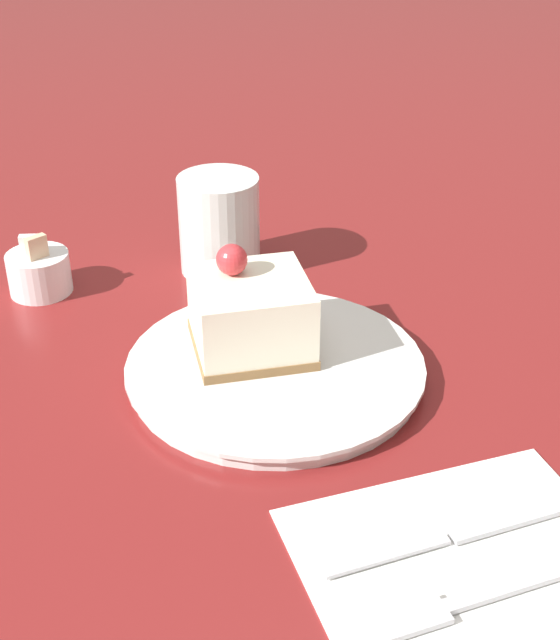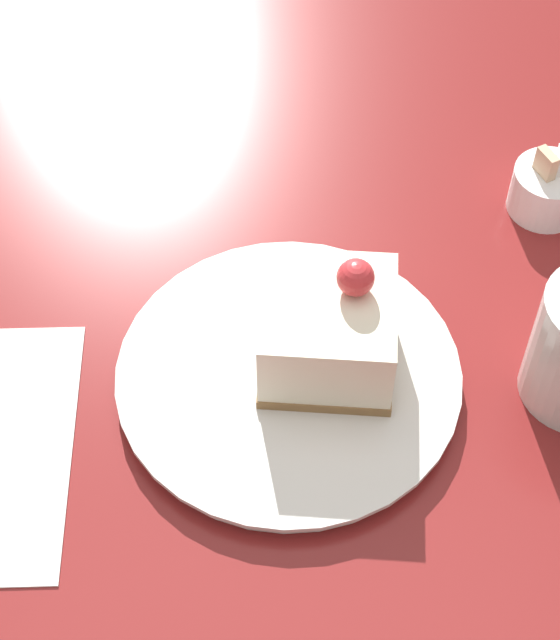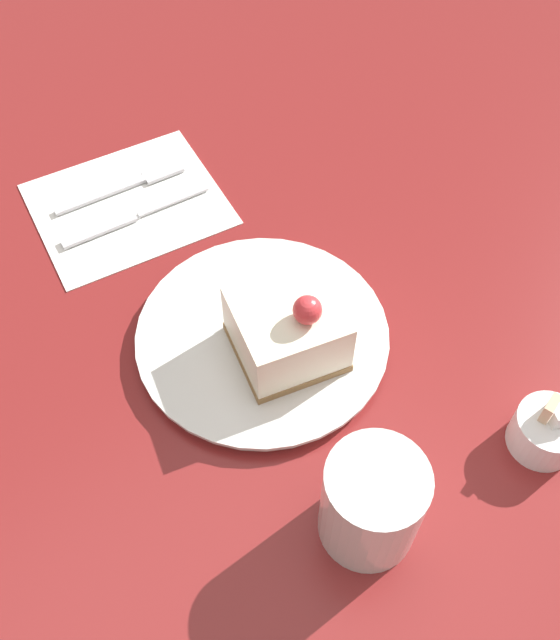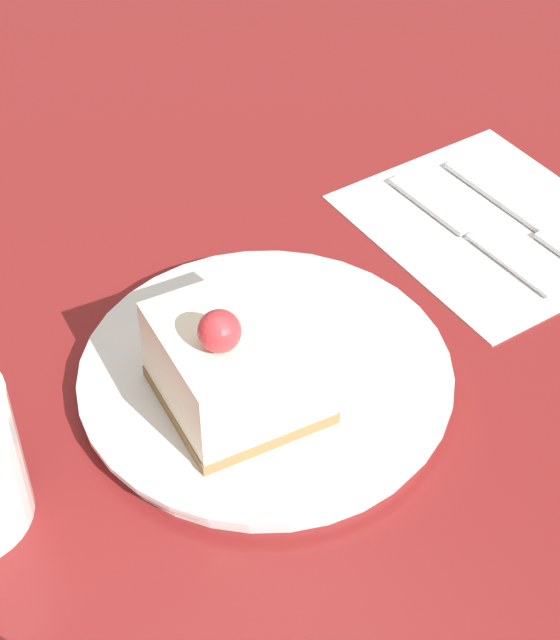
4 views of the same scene
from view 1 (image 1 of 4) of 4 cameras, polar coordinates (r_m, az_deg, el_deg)
ground_plane at (r=0.74m, az=-2.25°, el=-4.26°), size 4.00×4.00×0.00m
plate at (r=0.74m, az=-0.27°, el=-3.19°), size 0.25×0.25×0.02m
cake_slice at (r=0.74m, az=-1.91°, el=0.40°), size 0.11×0.12×0.09m
napkin at (r=0.59m, az=12.05°, el=-15.25°), size 0.21×0.23×0.00m
fork at (r=0.57m, az=12.06°, el=-17.12°), size 0.03×0.16×0.00m
knife at (r=0.61m, az=12.27°, el=-13.01°), size 0.03×0.17×0.00m
sugar_bowl at (r=0.90m, az=-15.17°, el=3.00°), size 0.06×0.06×0.06m
drinking_glass at (r=0.90m, az=-3.91°, el=6.12°), size 0.08×0.08×0.10m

